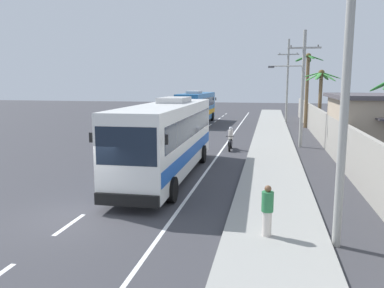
{
  "coord_description": "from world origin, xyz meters",
  "views": [
    {
      "loc": [
        6.51,
        -11.72,
        4.75
      ],
      "look_at": [
        2.75,
        6.81,
        1.7
      ],
      "focal_mm": 35.84,
      "sensor_mm": 36.0,
      "label": 1
    }
  ],
  "objects_px": {
    "pedestrian_near_kerb": "(267,210)",
    "utility_pole_nearest": "(345,62)",
    "coach_bus_far_lane": "(197,107)",
    "utility_pole_mid": "(301,86)",
    "utility_pole_far": "(287,80)",
    "coach_bus_foreground": "(168,136)",
    "palm_second": "(307,80)",
    "palm_nearest": "(321,88)",
    "motorcycle_beside_bus": "(230,141)"
  },
  "relations": [
    {
      "from": "pedestrian_near_kerb",
      "to": "palm_second",
      "type": "bearing_deg",
      "value": 87.18
    },
    {
      "from": "coach_bus_far_lane",
      "to": "palm_second",
      "type": "distance_m",
      "value": 12.56
    },
    {
      "from": "motorcycle_beside_bus",
      "to": "utility_pole_far",
      "type": "relative_size",
      "value": 0.2
    },
    {
      "from": "motorcycle_beside_bus",
      "to": "pedestrian_near_kerb",
      "type": "height_order",
      "value": "pedestrian_near_kerb"
    },
    {
      "from": "utility_pole_nearest",
      "to": "palm_nearest",
      "type": "xyz_separation_m",
      "value": [
        2.6,
        26.25,
        -1.06
      ]
    },
    {
      "from": "utility_pole_nearest",
      "to": "utility_pole_mid",
      "type": "xyz_separation_m",
      "value": [
        0.23,
        17.83,
        -0.79
      ]
    },
    {
      "from": "pedestrian_near_kerb",
      "to": "utility_pole_mid",
      "type": "height_order",
      "value": "utility_pole_mid"
    },
    {
      "from": "palm_nearest",
      "to": "utility_pole_nearest",
      "type": "bearing_deg",
      "value": -95.66
    },
    {
      "from": "coach_bus_far_lane",
      "to": "utility_pole_nearest",
      "type": "relative_size",
      "value": 1.1
    },
    {
      "from": "coach_bus_far_lane",
      "to": "motorcycle_beside_bus",
      "type": "xyz_separation_m",
      "value": [
        5.66,
        -16.85,
        -1.31
      ]
    },
    {
      "from": "pedestrian_near_kerb",
      "to": "utility_pole_far",
      "type": "xyz_separation_m",
      "value": [
        1.92,
        35.62,
        4.1
      ]
    },
    {
      "from": "utility_pole_nearest",
      "to": "coach_bus_far_lane",
      "type": "bearing_deg",
      "value": 107.59
    },
    {
      "from": "utility_pole_nearest",
      "to": "utility_pole_far",
      "type": "distance_m",
      "value": 35.66
    },
    {
      "from": "pedestrian_near_kerb",
      "to": "palm_nearest",
      "type": "distance_m",
      "value": 26.8
    },
    {
      "from": "coach_bus_far_lane",
      "to": "utility_pole_mid",
      "type": "bearing_deg",
      "value": -54.25
    },
    {
      "from": "utility_pole_mid",
      "to": "palm_nearest",
      "type": "height_order",
      "value": "utility_pole_mid"
    },
    {
      "from": "coach_bus_far_lane",
      "to": "palm_second",
      "type": "height_order",
      "value": "palm_second"
    },
    {
      "from": "utility_pole_far",
      "to": "coach_bus_far_lane",
      "type": "bearing_deg",
      "value": -162.57
    },
    {
      "from": "pedestrian_near_kerb",
      "to": "palm_second",
      "type": "distance_m",
      "value": 31.17
    },
    {
      "from": "utility_pole_far",
      "to": "palm_nearest",
      "type": "xyz_separation_m",
      "value": [
        2.62,
        -9.41,
        -0.82
      ]
    },
    {
      "from": "coach_bus_far_lane",
      "to": "utility_pole_nearest",
      "type": "height_order",
      "value": "utility_pole_nearest"
    },
    {
      "from": "palm_nearest",
      "to": "palm_second",
      "type": "distance_m",
      "value": 4.62
    },
    {
      "from": "utility_pole_mid",
      "to": "motorcycle_beside_bus",
      "type": "bearing_deg",
      "value": -155.23
    },
    {
      "from": "utility_pole_nearest",
      "to": "palm_second",
      "type": "bearing_deg",
      "value": 86.69
    },
    {
      "from": "utility_pole_far",
      "to": "utility_pole_mid",
      "type": "bearing_deg",
      "value": -89.19
    },
    {
      "from": "utility_pole_nearest",
      "to": "coach_bus_foreground",
      "type": "bearing_deg",
      "value": 133.65
    },
    {
      "from": "utility_pole_mid",
      "to": "pedestrian_near_kerb",
      "type": "bearing_deg",
      "value": -96.96
    },
    {
      "from": "motorcycle_beside_bus",
      "to": "utility_pole_mid",
      "type": "bearing_deg",
      "value": 24.77
    },
    {
      "from": "palm_nearest",
      "to": "coach_bus_foreground",
      "type": "bearing_deg",
      "value": -116.79
    },
    {
      "from": "pedestrian_near_kerb",
      "to": "motorcycle_beside_bus",
      "type": "bearing_deg",
      "value": 103.88
    },
    {
      "from": "coach_bus_foreground",
      "to": "palm_nearest",
      "type": "relative_size",
      "value": 2.07
    },
    {
      "from": "motorcycle_beside_bus",
      "to": "utility_pole_mid",
      "type": "height_order",
      "value": "utility_pole_mid"
    },
    {
      "from": "coach_bus_far_lane",
      "to": "palm_second",
      "type": "xyz_separation_m",
      "value": [
        12.06,
        -1.71,
        3.04
      ]
    },
    {
      "from": "utility_pole_nearest",
      "to": "utility_pole_far",
      "type": "relative_size",
      "value": 1.03
    },
    {
      "from": "coach_bus_far_lane",
      "to": "motorcycle_beside_bus",
      "type": "distance_m",
      "value": 17.82
    },
    {
      "from": "coach_bus_far_lane",
      "to": "utility_pole_mid",
      "type": "distance_m",
      "value": 18.18
    },
    {
      "from": "utility_pole_nearest",
      "to": "pedestrian_near_kerb",
      "type": "bearing_deg",
      "value": 178.83
    },
    {
      "from": "palm_second",
      "to": "palm_nearest",
      "type": "bearing_deg",
      "value": -79.56
    },
    {
      "from": "palm_second",
      "to": "motorcycle_beside_bus",
      "type": "bearing_deg",
      "value": -112.93
    },
    {
      "from": "coach_bus_foreground",
      "to": "utility_pole_nearest",
      "type": "height_order",
      "value": "utility_pole_nearest"
    },
    {
      "from": "motorcycle_beside_bus",
      "to": "palm_second",
      "type": "xyz_separation_m",
      "value": [
        6.4,
        15.13,
        4.34
      ]
    },
    {
      "from": "coach_bus_far_lane",
      "to": "utility_pole_far",
      "type": "height_order",
      "value": "utility_pole_far"
    },
    {
      "from": "coach_bus_far_lane",
      "to": "utility_pole_far",
      "type": "xyz_separation_m",
      "value": [
        10.26,
        3.22,
        3.08
      ]
    },
    {
      "from": "pedestrian_near_kerb",
      "to": "utility_pole_nearest",
      "type": "bearing_deg",
      "value": 2.92
    },
    {
      "from": "coach_bus_far_lane",
      "to": "pedestrian_near_kerb",
      "type": "height_order",
      "value": "coach_bus_far_lane"
    },
    {
      "from": "coach_bus_foreground",
      "to": "utility_pole_far",
      "type": "distance_m",
      "value": 29.35
    },
    {
      "from": "utility_pole_nearest",
      "to": "palm_nearest",
      "type": "distance_m",
      "value": 26.4
    },
    {
      "from": "coach_bus_far_lane",
      "to": "utility_pole_mid",
      "type": "relative_size",
      "value": 1.3
    },
    {
      "from": "utility_pole_nearest",
      "to": "palm_second",
      "type": "height_order",
      "value": "utility_pole_nearest"
    },
    {
      "from": "coach_bus_far_lane",
      "to": "utility_pole_nearest",
      "type": "xyz_separation_m",
      "value": [
        10.29,
        -32.44,
        3.32
      ]
    }
  ]
}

